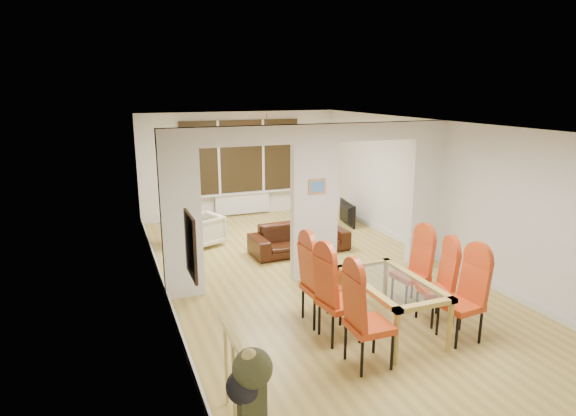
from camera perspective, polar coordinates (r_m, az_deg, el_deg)
floor at (r=8.41m, az=3.03°, el=-8.04°), size 5.00×9.00×0.01m
room_walls at (r=8.01m, az=3.15°, el=0.61°), size 5.00×9.00×2.60m
divider_wall at (r=8.01m, az=3.15°, el=0.61°), size 5.00×0.18×2.60m
bay_window_blinds at (r=12.09m, az=-5.59°, el=6.09°), size 3.00×0.08×1.80m
radiator at (r=12.27m, az=-5.40°, el=0.51°), size 1.40×0.08×0.50m
pendant_light at (r=11.02m, az=-2.51°, el=8.78°), size 0.36×0.36×0.36m
stair_newel at (r=4.78m, az=-6.30°, el=-19.08°), size 0.40×1.20×1.10m
wall_poster at (r=5.00m, az=-11.47°, el=-4.40°), size 0.04×0.52×0.67m
pillar_photo at (r=7.86m, az=3.47°, el=2.58°), size 0.30×0.03×0.25m
dining_table at (r=6.62m, az=12.01°, el=-11.30°), size 0.86×1.53×0.72m
dining_chair_la at (r=5.73m, az=9.64°, el=-12.77°), size 0.48×0.48×1.18m
dining_chair_lb at (r=6.24m, az=6.21°, el=-10.40°), size 0.53×0.53×1.17m
dining_chair_lc at (r=6.65m, az=4.04°, el=-8.74°), size 0.49×0.49×1.17m
dining_chair_ra at (r=6.58m, az=19.82°, el=-10.09°), size 0.50×0.50×1.12m
dining_chair_rb at (r=6.97m, az=17.20°, el=-8.74°), size 0.50×0.50×1.06m
dining_chair_rc at (r=7.34m, az=14.32°, el=-7.25°), size 0.48×0.48×1.09m
sofa at (r=9.51m, az=1.36°, el=-3.56°), size 1.97×0.84×0.57m
armchair at (r=10.04m, az=-10.01°, el=-2.61°), size 0.89×0.90×0.64m
person at (r=9.93m, az=-12.95°, el=0.86°), size 0.82×0.68×1.91m
television at (r=11.48m, az=6.60°, el=-0.62°), size 0.95×0.25×0.54m
coffee_table at (r=10.45m, az=0.02°, el=-2.85°), size 1.09×0.61×0.24m
bottle at (r=10.46m, az=1.20°, el=-1.32°), size 0.07×0.07×0.30m
bowl at (r=10.32m, az=-1.16°, el=-2.21°), size 0.23×0.23×0.06m
shoes at (r=8.08m, az=5.33°, el=-8.66°), size 0.24×0.26×0.10m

